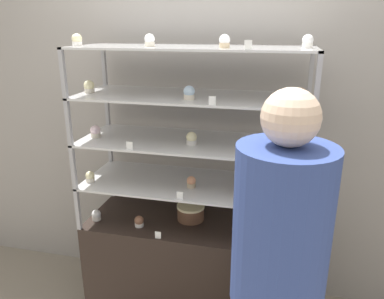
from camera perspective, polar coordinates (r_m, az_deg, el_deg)
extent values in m
cube|color=gray|center=(2.58, 2.09, 5.30)|extent=(8.00, 0.05, 2.60)
cube|color=black|center=(2.62, 0.00, -17.59)|extent=(1.33, 0.51, 0.69)
cube|color=#99999E|center=(2.78, -12.04, -4.35)|extent=(0.02, 0.02, 0.27)
cube|color=#99999E|center=(2.54, 15.94, -6.94)|extent=(0.02, 0.02, 0.27)
cube|color=#99999E|center=(2.39, -17.02, -8.67)|extent=(0.02, 0.02, 0.27)
cube|color=#99999E|center=(2.11, 16.34, -12.53)|extent=(0.02, 0.02, 0.27)
cube|color=silver|center=(2.31, 0.00, -5.24)|extent=(1.33, 0.51, 0.01)
cube|color=#99999E|center=(2.69, -12.42, 0.98)|extent=(0.02, 0.02, 0.27)
cube|color=#99999E|center=(2.44, 16.49, -1.18)|extent=(0.02, 0.02, 0.27)
cube|color=#99999E|center=(2.29, -17.64, -2.61)|extent=(0.02, 0.02, 0.27)
cube|color=#99999E|center=(1.98, 17.04, -5.79)|extent=(0.02, 0.02, 0.27)
cube|color=silver|center=(2.22, 0.00, 1.18)|extent=(1.33, 0.51, 0.01)
cube|color=#99999E|center=(2.62, -12.83, 6.63)|extent=(0.02, 0.02, 0.27)
cube|color=#99999E|center=(2.36, 17.08, 5.01)|extent=(0.02, 0.02, 0.27)
cube|color=#99999E|center=(2.21, -18.32, 3.97)|extent=(0.02, 0.02, 0.27)
cube|color=#99999E|center=(1.89, 17.80, 1.72)|extent=(0.02, 0.02, 0.27)
cube|color=silver|center=(2.15, 0.00, 8.08)|extent=(1.33, 0.51, 0.01)
cube|color=#99999E|center=(2.58, -13.26, 12.51)|extent=(0.02, 0.02, 0.27)
cube|color=#99999E|center=(2.32, 17.72, 11.52)|extent=(0.02, 0.02, 0.27)
cube|color=#99999E|center=(2.16, -19.05, 10.93)|extent=(0.02, 0.02, 0.27)
cube|color=#99999E|center=(1.84, 18.63, 9.82)|extent=(0.02, 0.02, 0.27)
cube|color=silver|center=(2.12, 0.00, 15.30)|extent=(1.33, 0.51, 0.01)
cylinder|color=brown|center=(2.44, -0.20, -9.68)|extent=(0.17, 0.17, 0.08)
cylinder|color=#F4EAB2|center=(2.42, -0.20, -8.64)|extent=(0.18, 0.18, 0.02)
cube|color=brown|center=(2.27, 9.65, -4.92)|extent=(0.21, 0.17, 0.06)
cube|color=silver|center=(2.26, 9.70, -4.06)|extent=(0.21, 0.18, 0.01)
cylinder|color=white|center=(2.52, -14.34, -10.07)|extent=(0.06, 0.06, 0.02)
sphere|color=white|center=(2.51, -14.39, -9.51)|extent=(0.06, 0.06, 0.06)
cylinder|color=white|center=(2.40, -8.04, -11.23)|extent=(0.06, 0.06, 0.02)
sphere|color=#8C5B42|center=(2.39, -8.07, -10.65)|extent=(0.06, 0.06, 0.06)
cylinder|color=#CCB28C|center=(2.30, 6.85, -12.54)|extent=(0.06, 0.06, 0.02)
sphere|color=#E5996B|center=(2.29, 6.88, -11.95)|extent=(0.06, 0.06, 0.06)
cylinder|color=beige|center=(2.32, 14.54, -12.82)|extent=(0.06, 0.06, 0.02)
sphere|color=white|center=(2.31, 14.59, -12.23)|extent=(0.06, 0.06, 0.06)
cube|color=white|center=(2.26, -5.21, -12.86)|extent=(0.04, 0.00, 0.04)
cylinder|color=beige|center=(2.40, -15.22, -4.45)|extent=(0.05, 0.05, 0.03)
sphere|color=#F4EAB2|center=(2.39, -15.28, -3.83)|extent=(0.05, 0.05, 0.05)
cylinder|color=#CCB28C|center=(2.24, -0.12, -5.44)|extent=(0.05, 0.05, 0.03)
sphere|color=#E5996B|center=(2.23, -0.12, -4.77)|extent=(0.05, 0.05, 0.05)
cylinder|color=white|center=(2.20, 15.37, -6.67)|extent=(0.05, 0.05, 0.03)
sphere|color=#E5996B|center=(2.19, 15.44, -5.99)|extent=(0.05, 0.05, 0.05)
cube|color=white|center=(2.09, -1.87, -7.02)|extent=(0.04, 0.00, 0.04)
cylinder|color=beige|center=(2.36, -14.45, 2.16)|extent=(0.06, 0.06, 0.03)
sphere|color=silver|center=(2.35, -14.51, 2.86)|extent=(0.06, 0.06, 0.06)
cylinder|color=white|center=(2.15, -0.08, 1.14)|extent=(0.06, 0.06, 0.03)
sphere|color=#F4EAB2|center=(2.14, -0.08, 1.91)|extent=(0.06, 0.06, 0.06)
cylinder|color=white|center=(2.05, 15.55, -0.40)|extent=(0.06, 0.06, 0.03)
sphere|color=silver|center=(2.04, 15.62, 0.40)|extent=(0.06, 0.06, 0.06)
cube|color=white|center=(2.08, -9.49, 0.59)|extent=(0.04, 0.00, 0.04)
cylinder|color=beige|center=(2.32, -15.35, 8.67)|extent=(0.06, 0.06, 0.03)
sphere|color=#F4EAB2|center=(2.31, -15.41, 9.40)|extent=(0.06, 0.06, 0.06)
cylinder|color=beige|center=(2.03, -0.44, 8.03)|extent=(0.06, 0.06, 0.03)
sphere|color=silver|center=(2.03, -0.44, 8.86)|extent=(0.06, 0.06, 0.06)
cylinder|color=white|center=(2.04, 16.17, 7.35)|extent=(0.06, 0.06, 0.03)
sphere|color=#8C5B42|center=(2.04, 16.25, 8.18)|extent=(0.06, 0.06, 0.06)
cube|color=white|center=(1.89, 3.10, 7.45)|extent=(0.04, 0.00, 0.04)
cylinder|color=white|center=(2.22, -17.08, 15.14)|extent=(0.05, 0.05, 0.02)
sphere|color=#F4EAB2|center=(2.22, -17.15, 15.85)|extent=(0.05, 0.05, 0.05)
cylinder|color=beige|center=(2.08, -6.46, 15.63)|extent=(0.05, 0.05, 0.02)
sphere|color=white|center=(2.08, -6.48, 16.39)|extent=(0.05, 0.05, 0.05)
cylinder|color=#CCB28C|center=(1.96, 4.97, 15.51)|extent=(0.05, 0.05, 0.02)
sphere|color=white|center=(1.96, 4.99, 16.31)|extent=(0.05, 0.05, 0.05)
cylinder|color=white|center=(2.02, 17.16, 14.88)|extent=(0.05, 0.05, 0.02)
sphere|color=white|center=(2.02, 17.23, 15.66)|extent=(0.05, 0.05, 0.05)
cube|color=white|center=(1.83, 8.55, 15.49)|extent=(0.04, 0.00, 0.04)
cylinder|color=#33478C|center=(1.57, 13.46, -11.39)|extent=(0.39, 0.39, 0.68)
sphere|color=beige|center=(1.41, 14.81, 4.73)|extent=(0.22, 0.22, 0.22)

